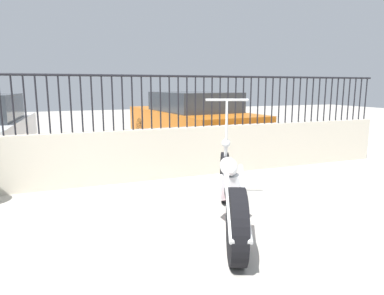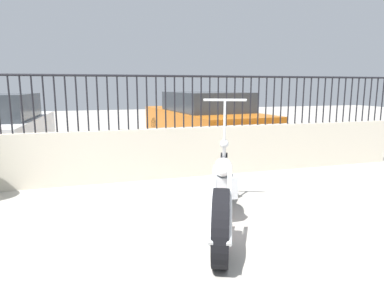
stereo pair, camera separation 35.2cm
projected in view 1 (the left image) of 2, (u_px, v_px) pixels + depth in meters
The scene contains 5 objects.
ground_plane at pixel (182, 291), 2.56m from camera, with size 40.00×40.00×0.00m, color #ADA89E.
low_wall at pixel (115, 157), 5.37m from camera, with size 10.45×0.18×0.83m.
fence_railing at pixel (112, 95), 5.20m from camera, with size 10.45×0.04×0.86m.
motorcycle_red at pixel (230, 194), 3.59m from camera, with size 1.02×2.16×1.37m.
car_orange at pixel (190, 119), 8.57m from camera, with size 2.14×4.68×1.37m.
Camera 1 is at (-0.77, -2.20, 1.52)m, focal length 32.00 mm.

